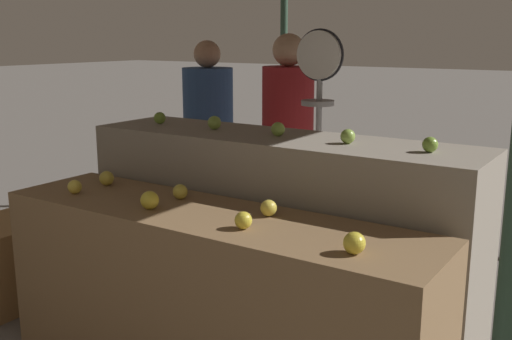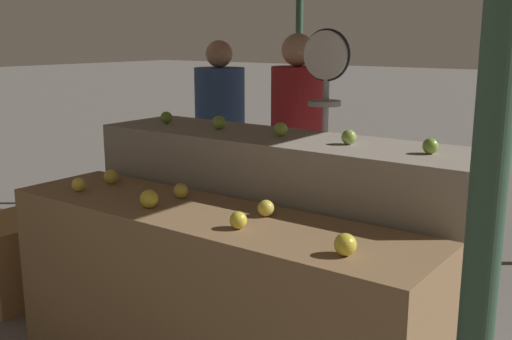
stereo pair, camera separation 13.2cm
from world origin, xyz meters
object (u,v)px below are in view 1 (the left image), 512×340
Objects in this scene: person_vendor_at_scale at (288,137)px; wooden_crate_side at (4,263)px; produce_scale at (318,104)px; person_customer_left at (208,129)px.

person_vendor_at_scale is 3.21× the size of wooden_crate_side.
person_vendor_at_scale is at bearing 142.42° from produce_scale.
produce_scale is 0.57m from person_vendor_at_scale.
wooden_crate_side is at bearing 27.37° from person_vendor_at_scale.
person_customer_left is at bearing 79.56° from wooden_crate_side.
person_vendor_at_scale is at bearing 165.37° from person_customer_left.
person_vendor_at_scale is 2.01m from wooden_crate_side.
person_customer_left is at bearing 157.26° from produce_scale.
produce_scale is 1.40m from person_customer_left.
wooden_crate_side is at bearing -143.55° from produce_scale.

